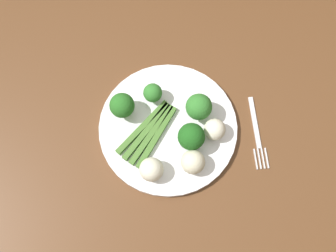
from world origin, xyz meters
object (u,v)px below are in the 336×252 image
broccoli_near_center (191,137)px  fork (257,133)px  broccoli_back_right (153,93)px  dining_table (144,123)px  cauliflower_mid (215,129)px  asparagus_bundle (149,132)px  plate (168,128)px  broccoli_left (122,106)px  cauliflower_front (151,170)px  cauliflower_outer_edge (193,162)px  broccoli_right (199,107)px

broccoli_near_center → fork: broccoli_near_center is taller
broccoli_back_right → broccoli_near_center: size_ratio=0.73×
dining_table → broccoli_back_right: 0.15m
broccoli_back_right → cauliflower_mid: broccoli_back_right is taller
dining_table → fork: 0.28m
dining_table → asparagus_bundle: size_ratio=7.17×
asparagus_bundle → broccoli_back_right: bearing=-149.6°
plate → broccoli_near_center: bearing=154.7°
broccoli_left → fork: size_ratio=0.40×
broccoli_back_right → cauliflower_mid: 0.15m
broccoli_near_center → cauliflower_front: 0.10m
cauliflower_outer_edge → cauliflower_mid: 0.08m
asparagus_bundle → cauliflower_outer_edge: (-0.10, 0.05, 0.02)m
broccoli_left → cauliflower_front: size_ratio=1.31×
broccoli_right → cauliflower_outer_edge: 0.12m
broccoli_right → cauliflower_outer_edge: broccoli_right is taller
plate → cauliflower_front: bearing=82.6°
broccoli_near_center → cauliflower_mid: bearing=-145.9°
broccoli_right → broccoli_back_right: size_ratio=1.37×
broccoli_right → cauliflower_front: size_ratio=1.38×
broccoli_back_right → cauliflower_outer_edge: size_ratio=1.00×
plate → broccoli_back_right: broccoli_back_right is taller
broccoli_right → fork: size_ratio=0.42×
broccoli_back_right → cauliflower_front: (-0.03, 0.16, -0.00)m
broccoli_right → cauliflower_mid: (-0.04, 0.04, -0.02)m
broccoli_left → dining_table: bearing=-147.1°
broccoli_back_right → broccoli_left: size_ratio=0.77×
broccoli_near_center → cauliflower_outer_edge: size_ratio=1.38×
cauliflower_outer_edge → fork: 0.17m
broccoli_back_right → fork: (-0.24, 0.03, -0.04)m
broccoli_left → asparagus_bundle: bearing=150.1°
plate → broccoli_left: (0.10, -0.02, 0.04)m
fork → cauliflower_outer_edge: bearing=-68.3°
cauliflower_front → cauliflower_outer_edge: bearing=-158.5°
cauliflower_mid → fork: cauliflower_mid is taller
dining_table → plate: 0.13m
broccoli_left → cauliflower_mid: 0.20m
asparagus_bundle → fork: bearing=126.5°
broccoli_near_center → cauliflower_front: size_ratio=1.39×
cauliflower_outer_edge → cauliflower_front: size_ratio=1.01×
cauliflower_mid → broccoli_back_right: bearing=-20.6°
plate → broccoli_right: bearing=-143.7°
dining_table → broccoli_near_center: size_ratio=16.48×
dining_table → plate: plate is taller
dining_table → broccoli_near_center: broccoli_near_center is taller
dining_table → cauliflower_mid: 0.22m
cauliflower_outer_edge → cauliflower_front: bearing=21.5°
dining_table → broccoli_right: broccoli_right is taller
asparagus_bundle → broccoli_right: size_ratio=2.32×
fork → broccoli_back_right: bearing=-114.4°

